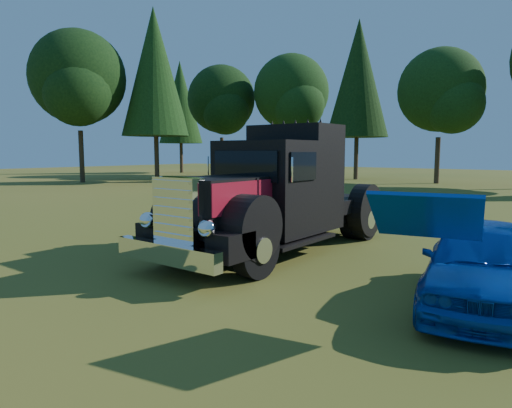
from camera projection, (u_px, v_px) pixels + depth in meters
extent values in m
plane|color=#3A4D16|center=(184.00, 280.00, 8.42)|extent=(120.00, 120.00, 0.00)
cylinder|color=#2D2116|center=(181.00, 153.00, 51.18)|extent=(0.36, 0.36, 4.32)
cone|color=black|center=(180.00, 102.00, 50.53)|extent=(4.80, 4.80, 9.00)
cylinder|color=#2D2116|center=(222.00, 156.00, 46.18)|extent=(0.36, 0.36, 3.78)
sphere|color=black|center=(221.00, 99.00, 45.53)|extent=(6.72, 6.72, 6.72)
sphere|color=black|center=(225.00, 111.00, 44.25)|extent=(4.62, 4.62, 4.62)
cylinder|color=#2D2116|center=(291.00, 156.00, 43.51)|extent=(0.36, 0.36, 3.96)
sphere|color=black|center=(291.00, 92.00, 42.83)|extent=(7.04, 7.04, 7.04)
sphere|color=black|center=(298.00, 105.00, 41.49)|extent=(4.84, 4.84, 4.84)
cylinder|color=#2D2116|center=(356.00, 152.00, 38.83)|extent=(0.36, 0.36, 4.68)
cone|color=black|center=(358.00, 78.00, 38.13)|extent=(5.20, 5.20, 9.75)
cylinder|color=#2D2116|center=(437.00, 160.00, 33.88)|extent=(0.36, 0.36, 3.42)
sphere|color=black|center=(440.00, 90.00, 33.29)|extent=(6.08, 6.08, 6.08)
sphere|color=black|center=(453.00, 104.00, 32.13)|extent=(4.18, 4.18, 4.18)
cylinder|color=#2D2116|center=(157.00, 152.00, 35.65)|extent=(0.36, 0.36, 4.68)
cone|color=black|center=(155.00, 72.00, 34.95)|extent=(5.20, 5.20, 9.75)
cylinder|color=#2D2116|center=(82.00, 157.00, 34.97)|extent=(0.36, 0.36, 3.96)
sphere|color=black|center=(78.00, 77.00, 34.29)|extent=(7.04, 7.04, 7.04)
sphere|color=black|center=(78.00, 93.00, 32.95)|extent=(4.84, 4.84, 4.84)
cylinder|color=black|center=(178.00, 237.00, 9.74)|extent=(0.32, 1.10, 1.10)
cylinder|color=black|center=(256.00, 249.00, 8.47)|extent=(0.32, 1.10, 1.10)
cylinder|color=black|center=(298.00, 213.00, 13.52)|extent=(0.32, 1.10, 1.10)
cylinder|color=black|center=(365.00, 219.00, 12.25)|extent=(0.32, 1.10, 1.10)
cylinder|color=black|center=(308.00, 214.00, 13.32)|extent=(0.32, 1.10, 1.10)
cylinder|color=black|center=(353.00, 218.00, 12.45)|extent=(0.32, 1.10, 1.10)
cube|color=black|center=(287.00, 223.00, 11.14)|extent=(1.60, 6.40, 0.28)
cube|color=white|center=(167.00, 254.00, 8.12)|extent=(2.50, 0.22, 0.36)
cube|color=white|center=(178.00, 213.00, 8.28)|extent=(1.05, 0.30, 1.30)
cube|color=black|center=(217.00, 205.00, 9.10)|extent=(1.35, 1.80, 1.10)
cube|color=maroon|center=(193.00, 193.00, 9.49)|extent=(0.02, 1.80, 0.60)
cube|color=maroon|center=(244.00, 197.00, 8.66)|extent=(0.02, 1.80, 0.60)
cylinder|color=black|center=(181.00, 219.00, 9.63)|extent=(0.55, 1.24, 1.24)
cylinder|color=black|center=(252.00, 228.00, 8.48)|extent=(0.55, 1.24, 1.24)
sphere|color=white|center=(148.00, 220.00, 8.72)|extent=(0.32, 0.32, 0.32)
sphere|color=white|center=(207.00, 229.00, 7.77)|extent=(0.32, 0.32, 0.32)
cube|color=black|center=(264.00, 188.00, 10.29)|extent=(2.05, 1.30, 2.10)
cube|color=black|center=(245.00, 166.00, 9.70)|extent=(1.70, 0.05, 0.65)
cube|color=black|center=(295.00, 176.00, 11.29)|extent=(2.05, 1.30, 2.50)
cube|color=black|center=(327.00, 202.00, 12.68)|extent=(2.00, 2.00, 0.35)
cube|color=black|center=(225.00, 188.00, 11.53)|extent=(1.00, 0.56, 1.50)
cube|color=maroon|center=(225.00, 193.00, 11.60)|extent=(0.76, 0.41, 0.75)
imported|color=#062A96|center=(481.00, 263.00, 6.90)|extent=(2.34, 4.19, 1.35)
cube|color=#062A96|center=(426.00, 217.00, 5.69)|extent=(1.46, 1.17, 0.67)
imported|color=#1F3049|center=(204.00, 214.00, 11.54)|extent=(0.47, 0.63, 1.57)
imported|color=#1A243D|center=(236.00, 205.00, 12.20)|extent=(1.04, 1.13, 1.86)
imported|color=#0A403F|center=(268.00, 176.00, 33.01)|extent=(2.36, 3.74, 1.16)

